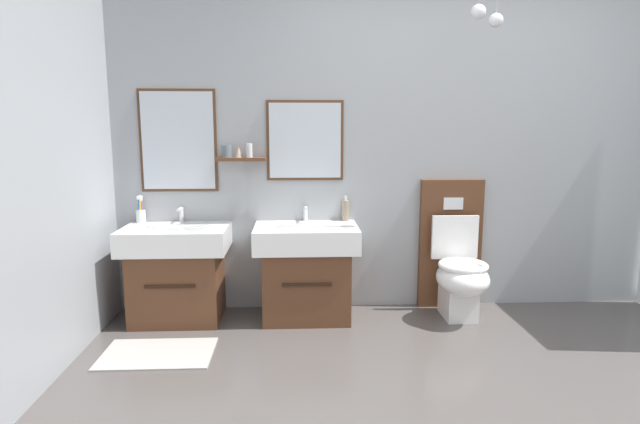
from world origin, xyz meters
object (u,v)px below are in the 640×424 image
(vanity_sink_right, at_px, (306,269))
(toothbrush_cup, at_px, (141,215))
(soap_dispenser, at_px, (345,210))
(toilet, at_px, (456,265))
(vanity_sink_left, at_px, (177,270))

(vanity_sink_right, relative_size, toothbrush_cup, 3.61)
(vanity_sink_right, height_order, soap_dispenser, soap_dispenser)
(toilet, height_order, toothbrush_cup, toilet)
(toilet, distance_m, soap_dispenser, 0.93)
(vanity_sink_right, xyz_separation_m, toothbrush_cup, (-1.23, 0.18, 0.38))
(vanity_sink_left, bearing_deg, soap_dispenser, 8.79)
(soap_dispenser, bearing_deg, vanity_sink_right, -147.75)
(vanity_sink_left, xyz_separation_m, soap_dispenser, (1.24, 0.19, 0.40))
(vanity_sink_right, xyz_separation_m, soap_dispenser, (0.30, 0.19, 0.40))
(vanity_sink_left, xyz_separation_m, toilet, (2.06, 0.02, 0.01))
(vanity_sink_right, bearing_deg, toothbrush_cup, 171.61)
(vanity_sink_right, bearing_deg, vanity_sink_left, 180.00)
(soap_dispenser, bearing_deg, toilet, -11.78)
(toilet, relative_size, soap_dispenser, 5.22)
(toilet, relative_size, toothbrush_cup, 4.83)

